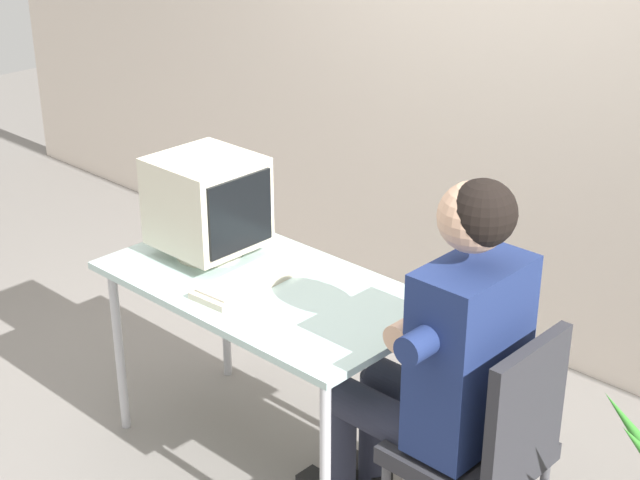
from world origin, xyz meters
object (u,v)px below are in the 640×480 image
object	(u,v)px
person_seated	(442,355)
office_chair	(487,443)
desk	(266,300)
keyboard	(251,279)
crt_monitor	(207,203)

from	to	relation	value
person_seated	office_chair	bearing A→B (deg)	0.00
desk	keyboard	distance (m)	0.10
keyboard	person_seated	xyz separation A→B (m)	(0.78, 0.09, -0.03)
crt_monitor	keyboard	bearing A→B (deg)	-11.40
crt_monitor	office_chair	size ratio (longest dim) A/B	0.44
person_seated	desk	bearing A→B (deg)	-176.21
desk	keyboard	size ratio (longest dim) A/B	2.63
crt_monitor	person_seated	distance (m)	1.09
crt_monitor	keyboard	world-z (taller)	crt_monitor
desk	keyboard	bearing A→B (deg)	-136.63
desk	office_chair	xyz separation A→B (m)	(0.93, 0.05, -0.19)
office_chair	person_seated	bearing A→B (deg)	-180.00
keyboard	office_chair	xyz separation A→B (m)	(0.97, 0.09, -0.27)
desk	crt_monitor	size ratio (longest dim) A/B	3.16
keyboard	desk	bearing A→B (deg)	43.37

